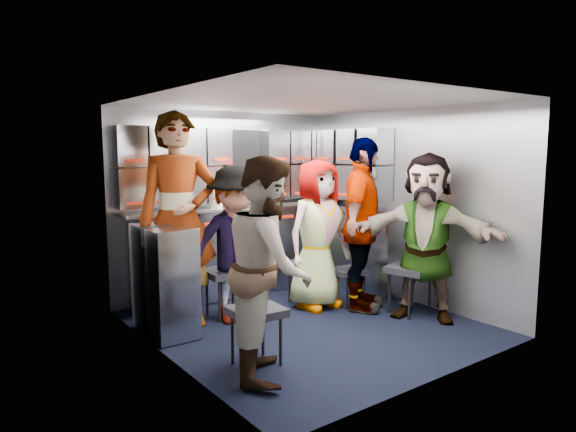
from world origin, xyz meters
TOP-DOWN VIEW (x-y plane):
  - floor at (0.00, 0.00)m, footprint 3.00×3.00m
  - wall_back at (0.00, 1.50)m, footprint 2.80×0.04m
  - wall_left at (-1.40, 0.00)m, footprint 0.04×3.00m
  - wall_right at (1.40, 0.00)m, footprint 0.04×3.00m
  - ceiling at (0.00, 0.00)m, footprint 2.80×3.00m
  - cart_bank_back at (0.00, 1.29)m, footprint 2.68×0.38m
  - cart_bank_left at (-1.19, 0.56)m, footprint 0.38×0.76m
  - counter at (0.00, 1.29)m, footprint 2.68×0.42m
  - locker_bank_back at (0.00, 1.35)m, footprint 2.68×0.28m
  - locker_bank_right at (1.25, 0.70)m, footprint 0.28×1.00m
  - right_cabinet at (1.25, 0.60)m, footprint 0.28×1.20m
  - coffee_niche at (0.18, 1.41)m, footprint 0.46×0.16m
  - red_latch_strip at (0.00, 1.09)m, footprint 2.60×0.02m
  - jump_seat_near_left at (-0.90, -0.50)m, footprint 0.41×0.39m
  - jump_seat_mid_left at (-0.50, 0.67)m, footprint 0.43×0.41m
  - jump_seat_center at (0.44, 0.55)m, footprint 0.44×0.42m
  - jump_seat_mid_right at (0.75, 0.21)m, footprint 0.41×0.39m
  - jump_seat_near_right at (1.05, -0.36)m, footprint 0.51×0.49m
  - attendant_standing at (-0.98, 0.70)m, footprint 0.85×0.69m
  - attendant_arc_a at (-0.90, -0.68)m, footprint 0.96×1.00m
  - attendant_arc_b at (-0.50, 0.49)m, footprint 1.01×0.62m
  - attendant_arc_c at (0.44, 0.37)m, footprint 0.78×0.52m
  - attendant_arc_d at (0.75, 0.03)m, footprint 1.11×0.96m
  - attendant_arc_e at (1.05, -0.54)m, footprint 1.17×1.56m
  - bottle_left at (-0.33, 1.24)m, footprint 0.07×0.07m
  - bottle_mid at (0.01, 1.24)m, footprint 0.07×0.07m
  - bottle_right at (0.24, 1.24)m, footprint 0.06×0.06m
  - cup_left at (-0.26, 1.23)m, footprint 0.07×0.07m
  - cup_right at (1.11, 1.23)m, footprint 0.07×0.07m

SIDE VIEW (x-z plane):
  - floor at x=0.00m, z-range 0.00..0.00m
  - jump_seat_mid_right at x=0.75m, z-range 0.15..0.56m
  - jump_seat_center at x=0.44m, z-range 0.18..0.63m
  - jump_seat_near_left at x=-0.90m, z-range 0.18..0.64m
  - jump_seat_mid_left at x=-0.50m, z-range 0.18..0.66m
  - jump_seat_near_right at x=1.05m, z-range 0.19..0.69m
  - cart_bank_back at x=0.00m, z-range 0.00..0.99m
  - cart_bank_left at x=-1.19m, z-range 0.00..0.99m
  - right_cabinet at x=1.25m, z-range 0.00..1.00m
  - attendant_arc_b at x=-0.50m, z-range 0.00..1.51m
  - attendant_arc_c at x=0.44m, z-range 0.00..1.56m
  - attendant_arc_a at x=-0.90m, z-range 0.00..1.62m
  - attendant_arc_e at x=1.05m, z-range 0.00..1.64m
  - red_latch_strip at x=0.00m, z-range 0.86..0.90m
  - attendant_arc_d at x=0.75m, z-range 0.00..1.79m
  - attendant_standing at x=-0.98m, z-range 0.00..2.02m
  - counter at x=0.00m, z-range 1.00..1.03m
  - wall_back at x=0.00m, z-range 0.00..2.10m
  - wall_left at x=-1.40m, z-range 0.00..2.10m
  - wall_right at x=1.40m, z-range 0.00..2.10m
  - cup_left at x=-0.26m, z-range 1.03..1.12m
  - cup_right at x=1.11m, z-range 1.03..1.12m
  - bottle_left at x=-0.33m, z-range 1.03..1.28m
  - bottle_mid at x=0.01m, z-range 1.03..1.28m
  - bottle_right at x=0.24m, z-range 1.03..1.30m
  - coffee_niche at x=0.18m, z-range 1.05..1.89m
  - locker_bank_back at x=0.00m, z-range 1.08..1.90m
  - locker_bank_right at x=1.25m, z-range 1.08..1.90m
  - ceiling at x=0.00m, z-range 2.09..2.11m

